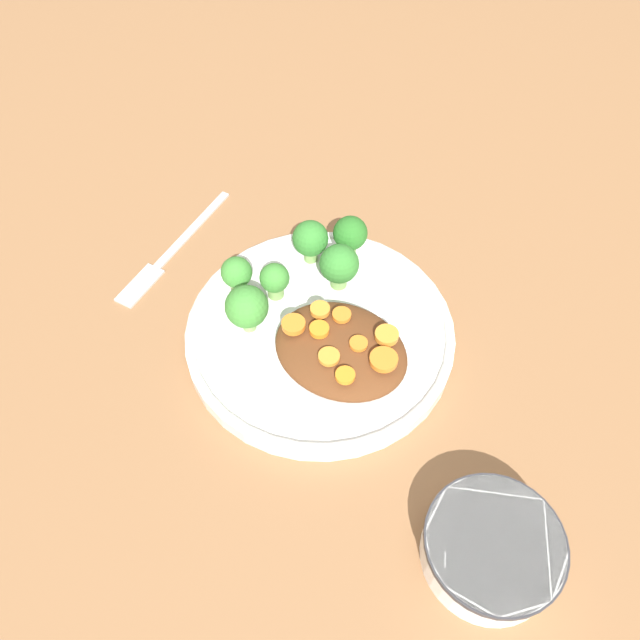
# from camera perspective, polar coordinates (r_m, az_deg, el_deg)

# --- Properties ---
(ground_plane) EXTENTS (4.00, 4.00, 0.00)m
(ground_plane) POSITION_cam_1_polar(r_m,az_deg,el_deg) (0.68, 0.00, -1.75)
(ground_plane) COLOR #8C603D
(plate) EXTENTS (0.29, 0.29, 0.02)m
(plate) POSITION_cam_1_polar(r_m,az_deg,el_deg) (0.67, 0.00, -1.11)
(plate) COLOR silver
(plate) RESTS_ON ground_plane
(dip_bowl) EXTENTS (0.12, 0.12, 0.04)m
(dip_bowl) POSITION_cam_1_polar(r_m,az_deg,el_deg) (0.57, 15.40, -19.45)
(dip_bowl) COLOR white
(dip_bowl) RESTS_ON ground_plane
(stew_mound) EXTENTS (0.14, 0.11, 0.03)m
(stew_mound) POSITION_cam_1_polar(r_m,az_deg,el_deg) (0.63, 1.91, -2.73)
(stew_mound) COLOR #5B3319
(stew_mound) RESTS_ON plate
(broccoli_floret_0) EXTENTS (0.04, 0.04, 0.06)m
(broccoli_floret_0) POSITION_cam_1_polar(r_m,az_deg,el_deg) (0.67, 1.77, 5.05)
(broccoli_floret_0) COLOR #759E51
(broccoli_floret_0) RESTS_ON plate
(broccoli_floret_1) EXTENTS (0.04, 0.04, 0.05)m
(broccoli_floret_1) POSITION_cam_1_polar(r_m,az_deg,el_deg) (0.70, -0.88, 7.38)
(broccoli_floret_1) COLOR #759E51
(broccoli_floret_1) RESTS_ON plate
(broccoli_floret_2) EXTENTS (0.03, 0.03, 0.05)m
(broccoli_floret_2) POSITION_cam_1_polar(r_m,az_deg,el_deg) (0.68, -7.50, 4.33)
(broccoli_floret_2) COLOR #7FA85B
(broccoli_floret_2) RESTS_ON plate
(broccoli_floret_3) EXTENTS (0.03, 0.03, 0.04)m
(broccoli_floret_3) POSITION_cam_1_polar(r_m,az_deg,el_deg) (0.67, -4.17, 3.70)
(broccoli_floret_3) COLOR #759E51
(broccoli_floret_3) RESTS_ON plate
(broccoli_floret_4) EXTENTS (0.04, 0.04, 0.06)m
(broccoli_floret_4) POSITION_cam_1_polar(r_m,az_deg,el_deg) (0.64, -6.71, 1.16)
(broccoli_floret_4) COLOR #7FA85B
(broccoli_floret_4) RESTS_ON plate
(broccoli_floret_5) EXTENTS (0.04, 0.04, 0.06)m
(broccoli_floret_5) POSITION_cam_1_polar(r_m,az_deg,el_deg) (0.70, 2.77, 7.81)
(broccoli_floret_5) COLOR #759E51
(broccoli_floret_5) RESTS_ON plate
(carrot_slice_0) EXTENTS (0.02, 0.02, 0.01)m
(carrot_slice_0) POSITION_cam_1_polar(r_m,az_deg,el_deg) (0.63, -0.09, 1.03)
(carrot_slice_0) COLOR orange
(carrot_slice_0) RESTS_ON stew_mound
(carrot_slice_1) EXTENTS (0.02, 0.02, 0.01)m
(carrot_slice_1) POSITION_cam_1_polar(r_m,az_deg,el_deg) (0.62, -2.44, -0.41)
(carrot_slice_1) COLOR orange
(carrot_slice_1) RESTS_ON stew_mound
(carrot_slice_2) EXTENTS (0.02, 0.02, 0.00)m
(carrot_slice_2) POSITION_cam_1_polar(r_m,az_deg,el_deg) (0.60, 0.83, -3.36)
(carrot_slice_2) COLOR orange
(carrot_slice_2) RESTS_ON stew_mound
(carrot_slice_3) EXTENTS (0.02, 0.02, 0.00)m
(carrot_slice_3) POSITION_cam_1_polar(r_m,az_deg,el_deg) (0.61, 3.54, -2.16)
(carrot_slice_3) COLOR orange
(carrot_slice_3) RESTS_ON stew_mound
(carrot_slice_4) EXTENTS (0.02, 0.02, 0.01)m
(carrot_slice_4) POSITION_cam_1_polar(r_m,az_deg,el_deg) (0.62, -0.07, -0.86)
(carrot_slice_4) COLOR orange
(carrot_slice_4) RESTS_ON stew_mound
(carrot_slice_5) EXTENTS (0.03, 0.03, 0.01)m
(carrot_slice_5) POSITION_cam_1_polar(r_m,az_deg,el_deg) (0.60, 5.84, -3.61)
(carrot_slice_5) COLOR orange
(carrot_slice_5) RESTS_ON stew_mound
(carrot_slice_6) EXTENTS (0.02, 0.02, 0.01)m
(carrot_slice_6) POSITION_cam_1_polar(r_m,az_deg,el_deg) (0.62, 6.12, -1.39)
(carrot_slice_6) COLOR orange
(carrot_slice_6) RESTS_ON stew_mound
(carrot_slice_7) EXTENTS (0.02, 0.02, 0.00)m
(carrot_slice_7) POSITION_cam_1_polar(r_m,az_deg,el_deg) (0.63, 1.99, 0.47)
(carrot_slice_7) COLOR orange
(carrot_slice_7) RESTS_ON stew_mound
(carrot_slice_8) EXTENTS (0.02, 0.02, 0.00)m
(carrot_slice_8) POSITION_cam_1_polar(r_m,az_deg,el_deg) (0.59, 2.32, -5.07)
(carrot_slice_8) COLOR orange
(carrot_slice_8) RESTS_ON stew_mound
(fork) EXTENTS (0.03, 0.21, 0.01)m
(fork) POSITION_cam_1_polar(r_m,az_deg,el_deg) (0.77, -13.83, 5.73)
(fork) COLOR #BDBDBD
(fork) RESTS_ON ground_plane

